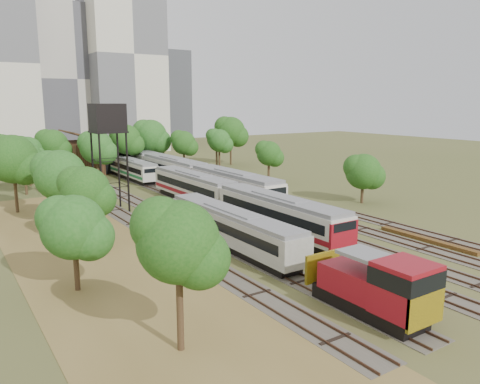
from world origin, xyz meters
TOP-DOWN VIEW (x-y plane):
  - ground at (0.00, 0.00)m, footprint 240.00×240.00m
  - dry_grass_patch at (-18.00, 8.00)m, footprint 14.00×60.00m
  - tracks at (-0.67, 25.00)m, footprint 24.60×80.00m
  - railcar_red_set at (-2.00, 15.04)m, footprint 3.03×34.58m
  - railcar_green_set at (2.00, 37.94)m, footprint 3.24×52.08m
  - railcar_rear at (-2.00, 45.43)m, footprint 2.70×16.08m
  - shunter_locomotive at (-8.00, -10.96)m, footprint 3.01×8.10m
  - old_grey_coach at (-8.00, 5.32)m, footprint 2.75×18.00m
  - water_tower at (-12.13, 25.15)m, footprint 3.60×3.60m
  - rail_pile_near at (8.00, -2.90)m, footprint 0.66×9.95m
  - rail_pile_far at (8.20, -2.17)m, footprint 0.47×7.54m
  - maintenance_shed at (-1.00, 57.98)m, footprint 16.45×11.55m
  - tree_band_left at (-19.95, 23.64)m, footprint 8.51×63.61m
  - tree_band_far at (2.78, 50.26)m, footprint 43.58×10.64m
  - tree_band_right at (15.42, 26.27)m, footprint 5.11×40.60m
  - tower_centre at (2.00, 100.00)m, footprint 20.00×18.00m
  - tower_right at (14.00, 92.00)m, footprint 18.00×16.00m
  - tower_far_right at (34.00, 110.00)m, footprint 12.00×12.00m

SIDE VIEW (x-z plane):
  - ground at x=0.00m, z-range 0.00..0.00m
  - dry_grass_patch at x=-18.00m, z-range 0.00..0.04m
  - tracks at x=-0.67m, z-range -0.05..0.14m
  - rail_pile_far at x=8.20m, z-range 0.00..0.25m
  - rail_pile_near at x=8.00m, z-range 0.00..0.33m
  - railcar_rear at x=-2.00m, z-range 0.10..3.42m
  - old_grey_coach at x=-8.00m, z-range 0.16..3.55m
  - shunter_locomotive at x=-8.00m, z-range -0.05..3.90m
  - railcar_red_set at x=-2.00m, z-range 0.11..3.86m
  - railcar_green_set at x=2.00m, z-range 0.12..4.13m
  - maintenance_shed at x=-1.00m, z-range -0.87..6.70m
  - tree_band_right at x=15.42m, z-range 0.89..8.28m
  - tree_band_left at x=-19.95m, z-range 0.95..9.94m
  - tree_band_far at x=2.78m, z-range 1.16..10.83m
  - water_tower at x=-12.13m, z-range 4.27..16.68m
  - tower_far_right at x=34.00m, z-range 0.00..28.00m
  - tower_centre at x=2.00m, z-range 0.00..36.00m
  - tower_right at x=14.00m, z-range 0.00..48.00m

